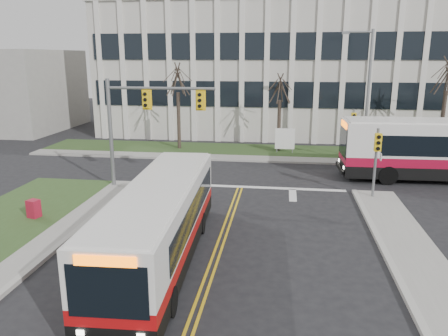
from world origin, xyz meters
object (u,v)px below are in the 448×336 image
(streetlight, at_px, (366,88))
(directory_sign, at_px, (285,139))
(bus_main, at_px, (161,224))
(newspaper_box_red, at_px, (34,210))

(streetlight, xyz_separation_m, directory_sign, (-5.53, 1.30, -4.02))
(streetlight, distance_m, directory_sign, 6.96)
(streetlight, distance_m, bus_main, 20.78)
(streetlight, height_order, bus_main, streetlight)
(bus_main, relative_size, newspaper_box_red, 11.45)
(streetlight, relative_size, directory_sign, 4.60)
(directory_sign, relative_size, newspaper_box_red, 2.11)
(directory_sign, bearing_deg, newspaper_box_red, -125.91)
(streetlight, distance_m, newspaper_box_red, 22.86)
(streetlight, xyz_separation_m, bus_main, (-9.96, -17.85, -3.74))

